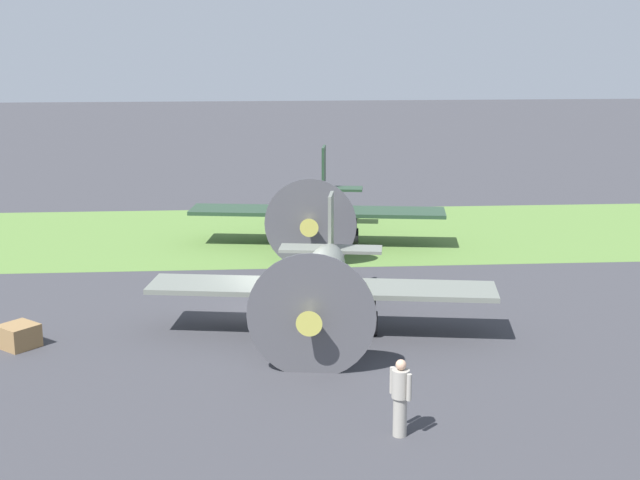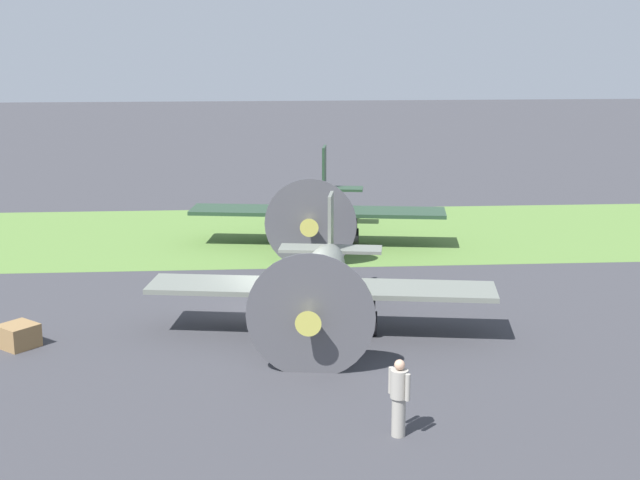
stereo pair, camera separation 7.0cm
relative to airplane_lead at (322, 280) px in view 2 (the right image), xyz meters
name	(u,v)px [view 2 (the right image)]	position (x,y,z in m)	size (l,w,h in m)	color
ground_plane	(279,320)	(1.21, -1.02, -1.48)	(160.00, 160.00, 0.00)	#38383D
grass_verge	(271,235)	(1.21, -12.40, -1.48)	(120.00, 11.00, 0.01)	#567A38
airplane_lead	(322,280)	(0.00, 0.00, 0.00)	(9.99, 7.95, 3.54)	slate
airplane_wingman	(318,206)	(-0.64, -10.75, 0.04)	(10.26, 8.16, 3.63)	#233D28
ground_crew_chief	(399,396)	(-1.12, 7.13, -0.57)	(0.40, 0.54, 1.73)	#9E998E
supply_crate	(18,336)	(8.39, 0.85, -1.16)	(0.90, 0.90, 0.64)	olive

